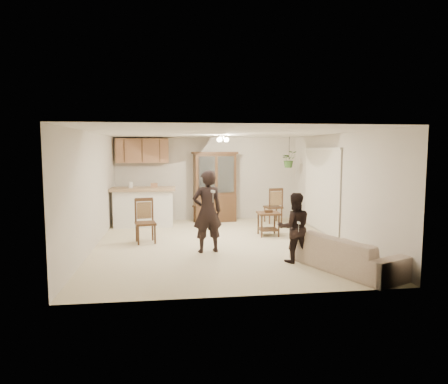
{
  "coord_description": "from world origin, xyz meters",
  "views": [
    {
      "loc": [
        -1.03,
        -8.8,
        2.14
      ],
      "look_at": [
        0.15,
        0.4,
        1.14
      ],
      "focal_mm": 32.0,
      "sensor_mm": 36.0,
      "label": 1
    }
  ],
  "objects": [
    {
      "name": "child",
      "position": [
        1.23,
        -1.61,
        0.68
      ],
      "size": [
        0.68,
        0.55,
        1.35
      ],
      "primitive_type": "imported",
      "rotation": [
        0.0,
        0.0,
        3.09
      ],
      "color": "black",
      "rests_on": "floor"
    },
    {
      "name": "controller_child",
      "position": [
        1.22,
        -1.92,
        0.81
      ],
      "size": [
        0.04,
        0.12,
        0.04
      ],
      "primitive_type": "cube",
      "rotation": [
        0.0,
        0.0,
        3.09
      ],
      "color": "white",
      "rests_on": "child"
    },
    {
      "name": "chair_hutch_right",
      "position": [
        1.86,
        2.46,
        0.29
      ],
      "size": [
        0.52,
        0.52,
        1.03
      ],
      "rotation": [
        0.0,
        0.0,
        3.3
      ],
      "color": "#3C2015",
      "rests_on": "floor"
    },
    {
      "name": "ceiling_fixture",
      "position": [
        0.2,
        1.2,
        2.4
      ],
      "size": [
        0.36,
        0.36,
        0.2
      ],
      "primitive_type": null,
      "color": "beige",
      "rests_on": "ceiling"
    },
    {
      "name": "wall_right",
      "position": [
        2.75,
        0.0,
        1.25
      ],
      "size": [
        0.02,
        6.5,
        2.5
      ],
      "primitive_type": "cube",
      "color": "beige",
      "rests_on": "ground"
    },
    {
      "name": "vertical_blinds",
      "position": [
        2.71,
        0.9,
        1.1
      ],
      "size": [
        0.06,
        2.3,
        2.1
      ],
      "primitive_type": null,
      "color": "silver",
      "rests_on": "wall_right"
    },
    {
      "name": "side_table",
      "position": [
        1.31,
        0.75,
        0.3
      ],
      "size": [
        0.53,
        0.53,
        0.65
      ],
      "rotation": [
        0.0,
        0.0,
        -0.01
      ],
      "color": "#3C2015",
      "rests_on": "floor"
    },
    {
      "name": "hanging_plant",
      "position": [
        2.3,
        2.4,
        1.85
      ],
      "size": [
        0.43,
        0.37,
        0.48
      ],
      "primitive_type": "imported",
      "color": "#265522",
      "rests_on": "ceiling"
    },
    {
      "name": "upper_cabinets",
      "position": [
        -1.9,
        3.07,
        2.1
      ],
      "size": [
        1.5,
        0.34,
        0.7
      ],
      "primitive_type": "cube",
      "color": "brown",
      "rests_on": "wall_back"
    },
    {
      "name": "ceiling",
      "position": [
        0.0,
        0.0,
        2.5
      ],
      "size": [
        5.5,
        6.5,
        0.02
      ],
      "primitive_type": "cube",
      "color": "silver",
      "rests_on": "wall_back"
    },
    {
      "name": "wall_back",
      "position": [
        0.0,
        3.25,
        1.25
      ],
      "size": [
        5.5,
        0.02,
        2.5
      ],
      "primitive_type": "cube",
      "color": "beige",
      "rests_on": "ground"
    },
    {
      "name": "breakfast_bar",
      "position": [
        -1.85,
        2.35,
        0.5
      ],
      "size": [
        1.6,
        0.55,
        1.0
      ],
      "primitive_type": "cube",
      "color": "white",
      "rests_on": "floor"
    },
    {
      "name": "adult",
      "position": [
        -0.33,
        -0.66,
        0.9
      ],
      "size": [
        0.73,
        0.55,
        1.8
      ],
      "primitive_type": "imported",
      "rotation": [
        0.0,
        0.0,
        3.34
      ],
      "color": "black",
      "rests_on": "floor"
    },
    {
      "name": "chair_bar",
      "position": [
        -1.67,
        0.35,
        0.29
      ],
      "size": [
        0.53,
        0.53,
        1.02
      ],
      "rotation": [
        0.0,
        0.0,
        0.2
      ],
      "color": "#3C2015",
      "rests_on": "floor"
    },
    {
      "name": "controller_adult",
      "position": [
        -0.26,
        -1.05,
        1.31
      ],
      "size": [
        0.07,
        0.15,
        0.05
      ],
      "primitive_type": "cube",
      "rotation": [
        0.0,
        0.0,
        3.34
      ],
      "color": "white",
      "rests_on": "adult"
    },
    {
      "name": "chair_hutch_left",
      "position": [
        -0.16,
        2.88,
        0.3
      ],
      "size": [
        0.65,
        0.65,
        1.08
      ],
      "rotation": [
        0.0,
        0.0,
        -0.53
      ],
      "color": "#3C2015",
      "rests_on": "floor"
    },
    {
      "name": "plant_cord",
      "position": [
        2.3,
        2.4,
        2.17
      ],
      "size": [
        0.01,
        0.01,
        0.65
      ],
      "primitive_type": "cylinder",
      "color": "black",
      "rests_on": "ceiling"
    },
    {
      "name": "wall_left",
      "position": [
        -2.75,
        0.0,
        1.25
      ],
      "size": [
        0.02,
        6.5,
        2.5
      ],
      "primitive_type": "cube",
      "color": "beige",
      "rests_on": "ground"
    },
    {
      "name": "wall_front",
      "position": [
        0.0,
        -3.25,
        1.25
      ],
      "size": [
        5.5,
        0.02,
        2.5
      ],
      "primitive_type": "cube",
      "color": "beige",
      "rests_on": "ground"
    },
    {
      "name": "bar_top",
      "position": [
        -1.85,
        2.35,
        1.05
      ],
      "size": [
        1.75,
        0.7,
        0.08
      ],
      "primitive_type": "cube",
      "color": "#A27E61",
      "rests_on": "breakfast_bar"
    },
    {
      "name": "china_hutch",
      "position": [
        0.19,
        2.89,
        1.02
      ],
      "size": [
        1.36,
        0.66,
        2.07
      ],
      "rotation": [
        0.0,
        0.0,
        0.12
      ],
      "color": "#3C2015",
      "rests_on": "floor"
    },
    {
      "name": "floor",
      "position": [
        0.0,
        0.0,
        0.0
      ],
      "size": [
        6.5,
        6.5,
        0.0
      ],
      "primitive_type": "plane",
      "color": "beige",
      "rests_on": "ground"
    },
    {
      "name": "sofa",
      "position": [
        2.0,
        -2.22,
        0.37
      ],
      "size": [
        1.44,
        2.01,
        0.73
      ],
      "primitive_type": "imported",
      "rotation": [
        0.0,
        0.0,
        2.0
      ],
      "color": "beige",
      "rests_on": "floor"
    }
  ]
}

